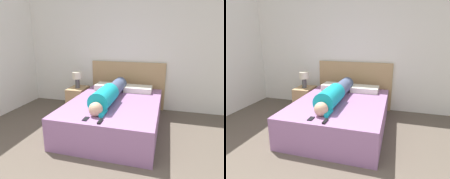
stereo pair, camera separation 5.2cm
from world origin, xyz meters
TOP-DOWN VIEW (x-y plane):
  - wall_back at (0.00, 3.55)m, footprint 5.90×0.06m
  - bed at (0.03, 2.36)m, footprint 1.51×2.00m
  - headboard at (0.03, 3.48)m, footprint 1.63×0.04m
  - nightstand at (-1.02, 3.11)m, footprint 0.37×0.50m
  - table_lamp at (-1.02, 3.11)m, footprint 0.21×0.21m
  - person_lying at (-0.06, 2.33)m, footprint 0.31×1.61m
  - pillow_near_headboard at (-0.27, 3.10)m, footprint 0.57×0.36m
  - pillow_second at (0.33, 3.10)m, footprint 0.54×0.36m
  - tv_remote at (0.07, 1.49)m, footprint 0.04×0.15m
  - cell_phone at (-0.15, 1.52)m, footprint 0.06×0.13m

SIDE VIEW (x-z plane):
  - nightstand at x=-1.02m, z-range 0.00..0.47m
  - bed at x=0.03m, z-range 0.00..0.50m
  - cell_phone at x=-0.15m, z-range 0.50..0.51m
  - tv_remote at x=0.07m, z-range 0.50..0.52m
  - headboard at x=0.03m, z-range 0.00..1.03m
  - pillow_second at x=0.33m, z-range 0.50..0.60m
  - pillow_near_headboard at x=-0.27m, z-range 0.50..0.61m
  - person_lying at x=-0.06m, z-range 0.48..0.79m
  - table_lamp at x=-1.02m, z-range 0.53..0.88m
  - wall_back at x=0.00m, z-range 0.00..2.60m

